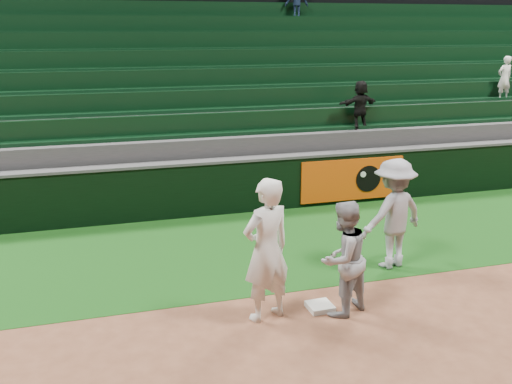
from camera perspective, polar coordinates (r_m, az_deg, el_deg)
The scene contains 8 objects.
ground at distance 8.53m, azimuth 5.59°, elevation -12.52°, with size 70.00×70.00×0.00m, color brown.
foul_grass at distance 11.11m, azimuth -0.12°, elevation -5.39°, with size 36.00×4.20×0.01m, color #0E380E.
first_base at distance 8.79m, azimuth 6.41°, elevation -11.32°, with size 0.36×0.36×0.08m, color silver.
first_baseman at distance 8.09m, azimuth 1.06°, elevation -5.83°, with size 0.77×0.51×2.11m, color silver.
baserunner at distance 8.39m, azimuth 8.68°, elevation -6.59°, with size 0.84×0.65×1.73m, color #909299.
base_coach at distance 10.14m, azimuth 13.56°, elevation -2.14°, with size 1.25×0.72×1.94m, color #9596A1.
field_wall at distance 12.93m, azimuth -2.71°, elevation 0.66°, with size 36.00×0.45×1.25m.
stadium_seating at distance 16.33m, azimuth -5.98°, elevation 7.67°, with size 36.00×5.95×5.50m.
Camera 1 is at (-2.85, -6.93, 4.08)m, focal length 40.00 mm.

